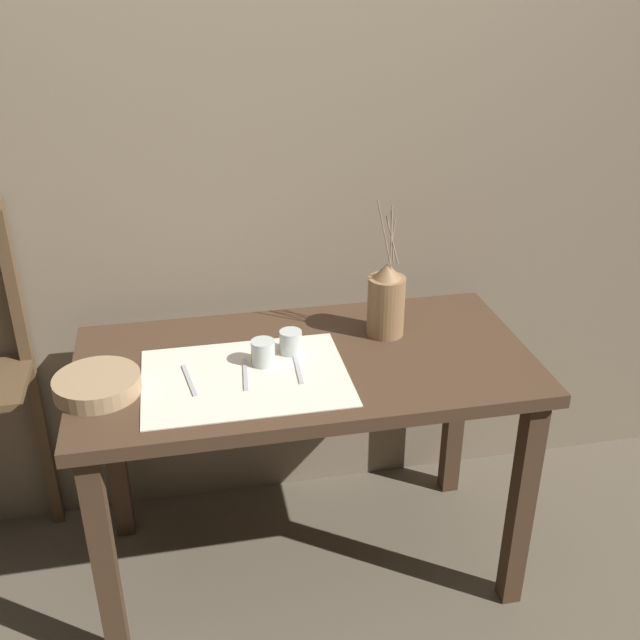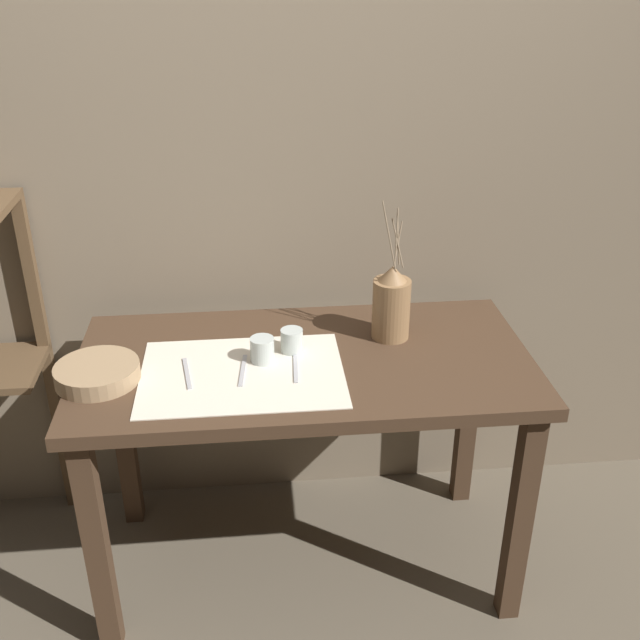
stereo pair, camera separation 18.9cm
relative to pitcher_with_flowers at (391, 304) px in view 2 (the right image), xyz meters
name	(u,v)px [view 2 (the right image)]	position (x,y,z in m)	size (l,w,h in m)	color
ground_plane	(307,560)	(-0.27, -0.11, -0.89)	(12.00, 12.00, 0.00)	brown
stone_wall_back	(292,172)	(-0.27, 0.34, 0.31)	(7.00, 0.06, 2.40)	#7A6B56
wooden_table	(305,391)	(-0.27, -0.11, -0.22)	(1.31, 0.67, 0.78)	#422D1E
linen_cloth	(242,373)	(-0.45, -0.18, -0.11)	(0.56, 0.41, 0.00)	beige
pitcher_with_flowers	(391,304)	(0.00, 0.00, 0.00)	(0.11, 0.11, 0.43)	olive
wooden_bowl	(97,373)	(-0.84, -0.17, -0.08)	(0.23, 0.23, 0.05)	#9E7F5B
glass_tumbler_near	(262,350)	(-0.39, -0.12, -0.07)	(0.07, 0.07, 0.07)	#B7C1BC
glass_tumbler_far	(292,341)	(-0.30, -0.07, -0.07)	(0.06, 0.06, 0.07)	#B7C1BC
fork_outer	(187,373)	(-0.60, -0.17, -0.10)	(0.04, 0.17, 0.00)	#A8A8AD
knife_center	(243,370)	(-0.45, -0.17, -0.10)	(0.03, 0.17, 0.00)	#A8A8AD
spoon_outer	(295,357)	(-0.30, -0.11, -0.10)	(0.03, 0.18, 0.02)	#A8A8AD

